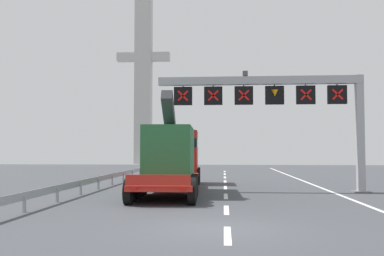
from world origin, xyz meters
name	(u,v)px	position (x,y,z in m)	size (l,w,h in m)	color
ground	(216,229)	(0.00, 0.00, 0.00)	(112.00, 112.00, 0.00)	#424449
lane_markings	(225,188)	(0.32, 14.05, 0.01)	(0.20, 42.69, 0.01)	silver
edge_line_right	(331,191)	(6.20, 12.00, 0.01)	(0.20, 63.00, 0.01)	silver
overhead_lane_gantry	(281,98)	(3.46, 11.53, 5.26)	(11.66, 0.90, 6.78)	#9EA0A5
heavy_haul_truck_red	(174,156)	(-2.72, 12.75, 1.99)	(3.44, 14.13, 5.30)	red
guardrail_left	(105,178)	(-7.23, 13.96, 0.56)	(0.13, 31.93, 0.76)	#999EA3
bridge_pylon_distant	(143,75)	(-13.38, 59.56, 15.07)	(9.00, 2.00, 29.37)	#B7B7B2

